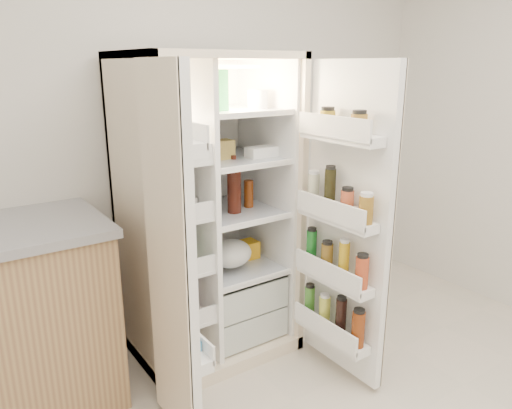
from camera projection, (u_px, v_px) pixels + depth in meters
wall_back at (187, 127)px, 3.09m from camera, size 4.00×0.02×2.70m
refrigerator at (208, 234)px, 2.95m from camera, size 0.92×0.70×1.80m
freezer_door at (172, 261)px, 2.15m from camera, size 0.15×0.40×1.72m
fridge_door at (345, 229)px, 2.62m from camera, size 0.17×0.58×1.72m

